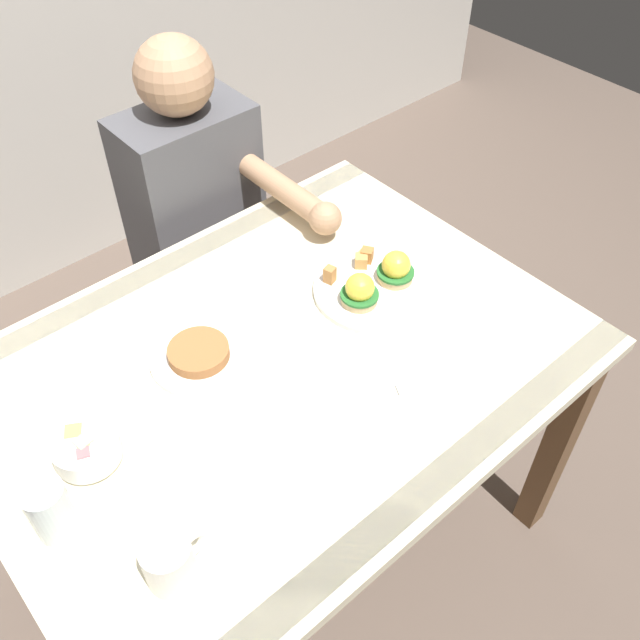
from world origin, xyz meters
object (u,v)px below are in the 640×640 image
fruit_bowl (87,449)px  diner_person (203,217)px  dining_table (279,393)px  coffee_mug (170,561)px  fork (429,384)px  water_glass_near (52,513)px  side_plate (199,356)px  eggs_benedict_plate (375,284)px

fruit_bowl → diner_person: (0.61, 0.56, -0.12)m
dining_table → coffee_mug: bearing=-148.7°
dining_table → fork: bearing=-52.8°
water_glass_near → diner_person: size_ratio=0.10×
coffee_mug → side_plate: bearing=50.7°
coffee_mug → diner_person: (0.62, 0.85, -0.14)m
side_plate → coffee_mug: bearing=-129.3°
fork → side_plate: 0.46m
dining_table → diner_person: 0.64m
fork → diner_person: 0.85m
dining_table → eggs_benedict_plate: (0.29, 0.02, 0.13)m
dining_table → side_plate: size_ratio=6.00×
eggs_benedict_plate → fork: bearing=-111.6°
fruit_bowl → fork: size_ratio=0.82×
diner_person → eggs_benedict_plate: bearing=-82.9°
dining_table → diner_person: size_ratio=1.05×
eggs_benedict_plate → side_plate: size_ratio=1.35×
dining_table → water_glass_near: size_ratio=10.30×
water_glass_near → side_plate: (0.39, 0.15, -0.04)m
eggs_benedict_plate → diner_person: (-0.07, 0.59, -0.11)m
side_plate → diner_person: diner_person is taller
eggs_benedict_plate → water_glass_near: 0.80m
fork → water_glass_near: (-0.69, 0.20, 0.05)m
fork → eggs_benedict_plate: bearing=68.4°
dining_table → side_plate: bearing=138.4°
fork → diner_person: diner_person is taller
dining_table → fork: fork is taller
water_glass_near → diner_person: bearing=42.2°
dining_table → side_plate: 0.20m
dining_table → fruit_bowl: fruit_bowl is taller
fruit_bowl → side_plate: bearing=13.1°
diner_person → coffee_mug: bearing=-126.2°
dining_table → eggs_benedict_plate: bearing=3.0°
eggs_benedict_plate → water_glass_near: bearing=-175.3°
eggs_benedict_plate → fruit_bowl: bearing=178.1°
eggs_benedict_plate → fork: (-0.10, -0.26, -0.02)m
coffee_mug → water_glass_near: water_glass_near is taller
eggs_benedict_plate → fruit_bowl: eggs_benedict_plate is taller
diner_person → water_glass_near: bearing=-137.8°
fruit_bowl → diner_person: diner_person is taller
water_glass_near → side_plate: size_ratio=0.58×
eggs_benedict_plate → diner_person: diner_person is taller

